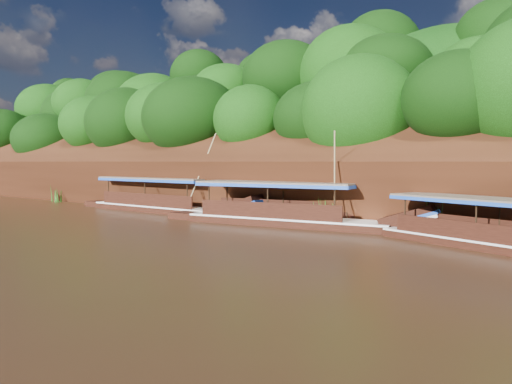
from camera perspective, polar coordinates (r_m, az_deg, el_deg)
ground at (r=21.95m, az=-3.90°, el=-6.34°), size 160.00×160.00×0.00m
riverbank at (r=41.57m, az=17.13°, el=0.78°), size 120.00×30.06×19.40m
boat_1 at (r=29.01m, az=4.96°, el=-2.79°), size 14.86×4.27×5.84m
boat_2 at (r=36.99m, az=-9.67°, el=-1.47°), size 16.24×2.82×6.15m
reeds at (r=31.42m, az=2.51°, el=-1.67°), size 48.92×2.32×2.14m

